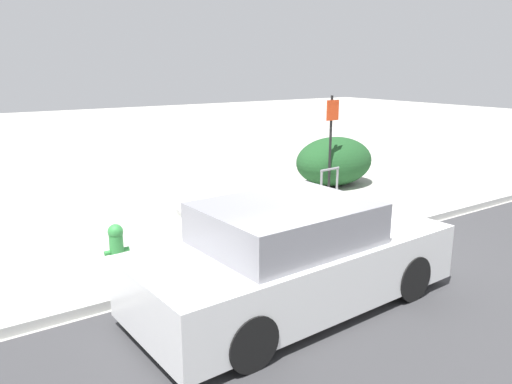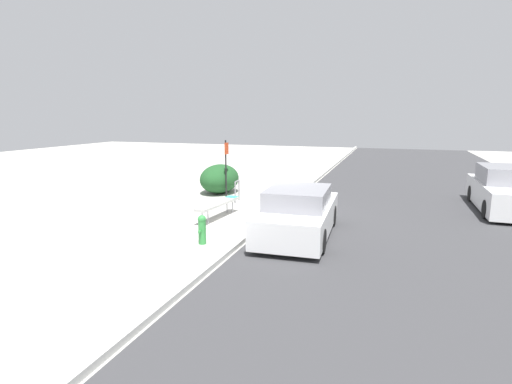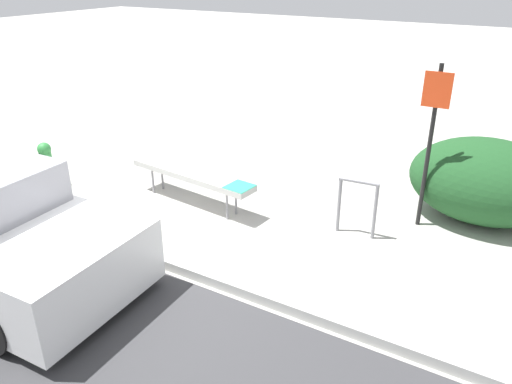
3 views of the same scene
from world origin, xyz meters
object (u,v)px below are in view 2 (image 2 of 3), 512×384
Objects in this scene: bench at (218,204)px; parked_car_across at (506,191)px; sign_post at (226,163)px; parked_car_near at (299,214)px; bike_rack at (237,189)px; fire_hydrant at (202,229)px.

bench is 9.94m from parked_car_across.
sign_post is 0.51× the size of parked_car_across.
bike_rack is at bearing 39.67° from parked_car_near.
sign_post reaches higher than bike_rack.
parked_car_across reaches higher than fire_hydrant.
fire_hydrant is at bearing 122.10° from parked_car_near.
fire_hydrant is 0.17× the size of parked_car_across.
fire_hydrant is (-2.52, -0.69, -0.07)m from bench.
bench is 2.62m from fire_hydrant.
bike_rack is at bearing 13.70° from bench.
parked_car_across is (1.67, -9.35, 0.18)m from bike_rack.
bench is 0.50× the size of parked_car_across.
bench is 2.96× the size of fire_hydrant.
parked_car_near is (-4.24, -3.95, -0.76)m from sign_post.
sign_post is (0.68, 0.74, 0.88)m from bike_rack.
sign_post is 5.85m from parked_car_near.
bench is 0.54× the size of parked_car_near.
parked_car_near is at bearing -49.34° from parked_car_across.
parked_car_across is (6.73, -8.32, 0.28)m from fire_hydrant.
sign_post is 3.01× the size of fire_hydrant.
bike_rack is at bearing -79.65° from parked_car_across.
bike_rack is 0.20× the size of parked_car_near.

